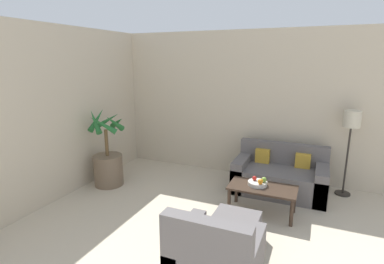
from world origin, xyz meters
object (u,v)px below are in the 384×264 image
at_px(sofa_loveseat, 280,176).
at_px(fruit_bowl, 258,183).
at_px(potted_palm, 108,162).
at_px(armchair, 215,258).
at_px(ottoman, 236,228).
at_px(apple_red, 254,178).
at_px(orange_fruit, 260,182).
at_px(apple_green, 264,180).
at_px(floor_lamp, 351,127).
at_px(coffee_table, 262,191).

relative_size(sofa_loveseat, fruit_bowl, 5.34).
relative_size(potted_palm, armchair, 1.63).
xyz_separation_m(potted_palm, ottoman, (2.53, -0.76, -0.25)).
bearing_deg(apple_red, armchair, -90.96).
bearing_deg(orange_fruit, potted_palm, -179.95).
xyz_separation_m(apple_green, ottoman, (-0.17, -0.85, -0.33)).
bearing_deg(fruit_bowl, apple_green, 10.67).
bearing_deg(floor_lamp, sofa_loveseat, -162.67).
bearing_deg(potted_palm, apple_red, 2.37).
xyz_separation_m(apple_red, apple_green, (0.14, -0.01, 0.01)).
bearing_deg(armchair, coffee_table, 84.23).
bearing_deg(ottoman, fruit_bowl, 84.33).
bearing_deg(armchair, apple_green, 84.16).
xyz_separation_m(armchair, ottoman, (-0.00, 0.79, -0.11)).
height_order(sofa_loveseat, ottoman, sofa_loveseat).
bearing_deg(potted_palm, floor_lamp, 17.56).
bearing_deg(potted_palm, sofa_loveseat, 17.64).
xyz_separation_m(coffee_table, orange_fruit, (-0.03, -0.04, 0.15)).
height_order(potted_palm, armchair, potted_palm).
distance_m(apple_red, ottoman, 0.93).
xyz_separation_m(fruit_bowl, ottoman, (-0.08, -0.84, -0.27)).
bearing_deg(floor_lamp, fruit_bowl, -136.76).
xyz_separation_m(coffee_table, apple_green, (0.01, 0.05, 0.15)).
distance_m(sofa_loveseat, coffee_table, 0.87).
relative_size(orange_fruit, ottoman, 0.14).
bearing_deg(apple_green, fruit_bowl, -169.33).
bearing_deg(coffee_table, armchair, -95.77).
xyz_separation_m(floor_lamp, ottoman, (-1.29, -1.97, -0.98)).
bearing_deg(floor_lamp, armchair, -114.97).
bearing_deg(sofa_loveseat, orange_fruit, -100.36).
bearing_deg(coffee_table, fruit_bowl, 159.65).
xyz_separation_m(potted_palm, apple_red, (2.56, 0.11, 0.07)).
distance_m(potted_palm, orange_fruit, 2.67).
height_order(apple_green, armchair, armchair).
relative_size(fruit_bowl, ottoman, 0.50).
bearing_deg(apple_red, orange_fruit, -44.39).
distance_m(apple_green, orange_fruit, 0.10).
relative_size(apple_red, armchair, 0.08).
xyz_separation_m(potted_palm, armchair, (2.53, -1.55, -0.15)).
relative_size(potted_palm, orange_fruit, 18.37).
height_order(armchair, ottoman, armchair).
bearing_deg(apple_green, coffee_table, -98.25).
height_order(floor_lamp, fruit_bowl, floor_lamp).
relative_size(apple_red, apple_green, 0.86).
bearing_deg(potted_palm, fruit_bowl, 1.66).
distance_m(floor_lamp, orange_fruit, 1.79).
xyz_separation_m(sofa_loveseat, orange_fruit, (-0.16, -0.90, 0.23)).
height_order(floor_lamp, ottoman, floor_lamp).
xyz_separation_m(apple_red, orange_fruit, (0.11, -0.10, 0.01)).
xyz_separation_m(floor_lamp, fruit_bowl, (-1.20, -1.13, -0.72)).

